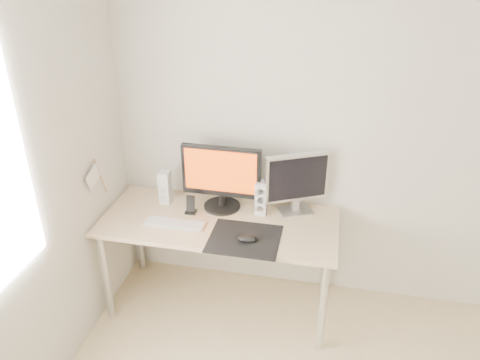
{
  "coord_description": "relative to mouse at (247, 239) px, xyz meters",
  "views": [
    {
      "loc": [
        -0.24,
        -1.24,
        2.41
      ],
      "look_at": [
        -0.8,
        1.45,
        1.01
      ],
      "focal_mm": 35.0,
      "sensor_mm": 36.0,
      "label": 1
    }
  ],
  "objects": [
    {
      "name": "wall_back",
      "position": [
        0.7,
        0.59,
        0.5
      ],
      "size": [
        3.5,
        0.0,
        3.5
      ],
      "primitive_type": "plane",
      "rotation": [
        1.57,
        0.0,
        0.0
      ],
      "color": "silver",
      "rests_on": "ground"
    },
    {
      "name": "phone_dock",
      "position": [
        -0.45,
        0.27,
        0.02
      ],
      "size": [
        0.07,
        0.06,
        0.13
      ],
      "color": "black",
      "rests_on": "desk"
    },
    {
      "name": "second_monitor",
      "position": [
        0.26,
        0.44,
        0.22
      ],
      "size": [
        0.42,
        0.24,
        0.43
      ],
      "color": "#B2B3B5",
      "rests_on": "desk"
    },
    {
      "name": "mousepad",
      "position": [
        -0.02,
        0.03,
        -0.02
      ],
      "size": [
        0.45,
        0.4,
        0.0
      ],
      "primitive_type": "cube",
      "color": "black",
      "rests_on": "desk"
    },
    {
      "name": "pennant",
      "position": [
        -1.02,
        0.08,
        0.29
      ],
      "size": [
        0.01,
        0.23,
        0.29
      ],
      "color": "#A57F54",
      "rests_on": "wall_left"
    },
    {
      "name": "keyboard",
      "position": [
        -0.51,
        0.1,
        -0.02
      ],
      "size": [
        0.42,
        0.12,
        0.02
      ],
      "color": "silver",
      "rests_on": "desk"
    },
    {
      "name": "mouse",
      "position": [
        0.0,
        0.0,
        0.0
      ],
      "size": [
        0.12,
        0.07,
        0.04
      ],
      "primitive_type": "ellipsoid",
      "color": "black",
      "rests_on": "mousepad"
    },
    {
      "name": "desk",
      "position": [
        -0.23,
        0.22,
        -0.1
      ],
      "size": [
        1.6,
        0.7,
        0.73
      ],
      "color": "#D1B587",
      "rests_on": "ground"
    },
    {
      "name": "speaker_right",
      "position": [
        0.03,
        0.37,
        0.1
      ],
      "size": [
        0.08,
        0.09,
        0.24
      ],
      "color": "silver",
      "rests_on": "desk"
    },
    {
      "name": "speaker_left",
      "position": [
        -0.67,
        0.37,
        0.1
      ],
      "size": [
        0.08,
        0.09,
        0.24
      ],
      "color": "white",
      "rests_on": "desk"
    },
    {
      "name": "main_monitor",
      "position": [
        -0.25,
        0.38,
        0.23
      ],
      "size": [
        0.55,
        0.27,
        0.47
      ],
      "color": "black",
      "rests_on": "desk"
    }
  ]
}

